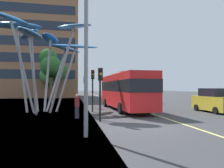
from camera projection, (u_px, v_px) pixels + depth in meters
ground at (131, 127)px, 11.73m from camera, size 120.00×240.00×0.10m
red_bus at (125, 89)px, 20.56m from camera, size 3.07×11.46×3.67m
leaf_sculpture at (44, 40)px, 18.67m from camera, size 9.66×9.54×8.13m
traffic_light_kerb_near at (100, 83)px, 13.30m from camera, size 0.28×0.42×3.42m
traffic_light_kerb_far at (93, 82)px, 18.53m from camera, size 0.28×0.42×3.72m
traffic_light_island_mid at (85, 85)px, 23.21m from camera, size 0.28×0.42×3.44m
car_parked_mid at (215, 101)px, 18.53m from camera, size 2.09×4.35×2.11m
street_lamp at (94, 16)px, 9.38m from camera, size 1.64×0.44×8.60m
tree_pavement_near at (53, 67)px, 31.54m from camera, size 4.19×4.83×8.00m
tree_pavement_far at (50, 74)px, 42.06m from camera, size 4.31×5.07×7.54m
pedestrian at (77, 106)px, 14.88m from camera, size 0.34×0.34×1.71m
backdrop_building at (35, 47)px, 49.80m from camera, size 19.71×15.03×23.64m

